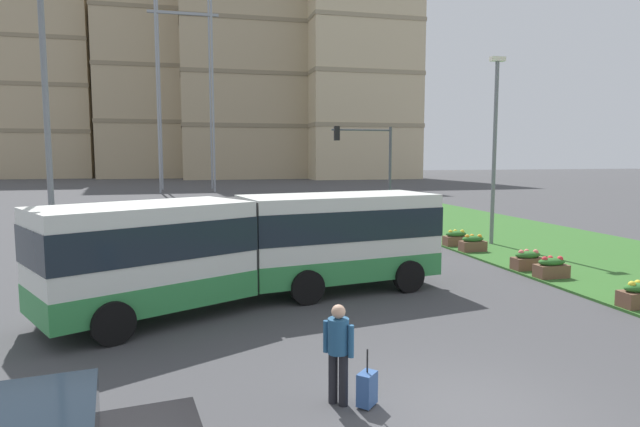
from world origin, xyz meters
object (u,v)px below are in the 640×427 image
(apartment_tower_westcentre, at_px, (146,47))
(flower_planter_4, at_px, (473,243))
(rolling_suitcase, at_px, (367,388))
(car_grey_wagon, at_px, (156,219))
(flower_planter_1, at_px, (640,295))
(streetlight_left, at_px, (47,116))
(flower_planter_5, at_px, (456,238))
(streetlight_median, at_px, (495,143))
(flower_planter_2, at_px, (551,267))
(apartment_tower_centre, at_px, (242,30))
(articulated_bus, at_px, (257,245))
(apartment_tower_eastcentre, at_px, (358,79))
(flower_planter_3, at_px, (528,260))
(pedestrian_crossing, at_px, (338,347))
(apartment_tower_west, at_px, (40,68))
(traffic_light_far_right, at_px, (371,159))

(apartment_tower_westcentre, bearing_deg, flower_planter_4, -78.07)
(rolling_suitcase, xyz_separation_m, flower_planter_4, (9.12, 12.47, 0.11))
(car_grey_wagon, bearing_deg, flower_planter_1, -53.74)
(streetlight_left, bearing_deg, flower_planter_5, 14.34)
(streetlight_median, bearing_deg, streetlight_left, -166.77)
(flower_planter_2, distance_m, apartment_tower_centre, 89.39)
(apartment_tower_centre, bearing_deg, flower_planter_2, -89.07)
(apartment_tower_centre, bearing_deg, articulated_bus, -95.77)
(car_grey_wagon, xyz_separation_m, apartment_tower_westcentre, (-5.01, 78.38, 23.69))
(articulated_bus, relative_size, apartment_tower_eastcentre, 0.33)
(flower_planter_3, bearing_deg, apartment_tower_westcentre, 101.44)
(pedestrian_crossing, distance_m, flower_planter_1, 10.18)
(apartment_tower_westcentre, bearing_deg, apartment_tower_west, 173.58)
(streetlight_median, xyz_separation_m, apartment_tower_west, (-39.45, 88.56, 15.37))
(rolling_suitcase, distance_m, flower_planter_1, 9.81)
(streetlight_left, bearing_deg, apartment_tower_centre, 79.96)
(pedestrian_crossing, bearing_deg, flower_planter_5, 55.20)
(pedestrian_crossing, bearing_deg, flower_planter_3, 41.31)
(flower_planter_2, xyz_separation_m, apartment_tower_westcentre, (-18.61, 93.23, 24.02))
(articulated_bus, xyz_separation_m, flower_planter_1, (10.05, -3.37, -1.23))
(pedestrian_crossing, height_order, flower_planter_1, pedestrian_crossing)
(rolling_suitcase, relative_size, flower_planter_1, 0.88)
(car_grey_wagon, relative_size, streetlight_left, 0.45)
(flower_planter_5, height_order, streetlight_median, streetlight_median)
(rolling_suitcase, bearing_deg, streetlight_left, 125.09)
(traffic_light_far_right, height_order, apartment_tower_centre, apartment_tower_centre)
(apartment_tower_west, xyz_separation_m, apartment_tower_westcentre, (18.95, -2.13, 4.30))
(car_grey_wagon, xyz_separation_m, apartment_tower_eastcentre, (32.38, 64.35, 17.17))
(rolling_suitcase, bearing_deg, flower_planter_1, 21.60)
(articulated_bus, relative_size, flower_planter_2, 10.79)
(flower_planter_3, distance_m, traffic_light_far_right, 13.28)
(apartment_tower_west, bearing_deg, apartment_tower_eastcentre, -16.00)
(rolling_suitcase, bearing_deg, apartment_tower_west, 105.48)
(flower_planter_5, height_order, apartment_tower_west, apartment_tower_west)
(traffic_light_far_right, xyz_separation_m, apartment_tower_west, (-35.98, 81.35, 16.12))
(pedestrian_crossing, distance_m, flower_planter_5, 16.78)
(articulated_bus, bearing_deg, flower_planter_1, -18.54)
(flower_planter_4, xyz_separation_m, apartment_tower_westcentre, (-18.61, 88.05, 24.02))
(car_grey_wagon, height_order, apartment_tower_eastcentre, apartment_tower_eastcentre)
(streetlight_left, bearing_deg, articulated_bus, -25.68)
(car_grey_wagon, relative_size, rolling_suitcase, 4.62)
(flower_planter_3, xyz_separation_m, apartment_tower_centre, (-1.38, 84.09, 26.34))
(articulated_bus, height_order, flower_planter_2, articulated_bus)
(rolling_suitcase, bearing_deg, car_grey_wagon, 101.42)
(flower_planter_2, distance_m, apartment_tower_eastcentre, 83.26)
(traffic_light_far_right, bearing_deg, flower_planter_1, -84.92)
(articulated_bus, bearing_deg, apartment_tower_west, 106.04)
(flower_planter_4, xyz_separation_m, streetlight_median, (1.90, 1.62, 4.35))
(traffic_light_far_right, bearing_deg, pedestrian_crossing, -110.76)
(apartment_tower_eastcentre, bearing_deg, streetlight_left, -114.45)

